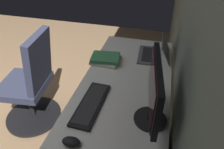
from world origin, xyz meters
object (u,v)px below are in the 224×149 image
Objects in this scene: keyboard_main at (91,104)px; monitor_primary at (154,91)px; laptop_leftmost at (156,52)px; book_stack_near at (106,59)px; mouse_main at (71,142)px; office_chair at (31,86)px.

monitor_primary is at bearing 85.84° from keyboard_main.
laptop_leftmost is 1.31× the size of book_stack_near.
mouse_main is at bearing -54.56° from monitor_primary.
office_chair is at bearing -70.97° from laptop_leftmost.
office_chair reaches higher than laptop_leftmost.
mouse_main is 0.85m from book_stack_near.
office_chair reaches higher than keyboard_main.
monitor_primary is 1.87× the size of book_stack_near.
laptop_leftmost is 3.25× the size of mouse_main.
office_chair is (0.19, -0.69, -0.30)m from book_stack_near.
keyboard_main is at bearing 64.40° from office_chair.
keyboard_main is 1.65× the size of book_stack_near.
mouse_main reaches higher than keyboard_main.
laptop_leftmost is 0.82m from keyboard_main.
monitor_primary is 1.14× the size of keyboard_main.
keyboard_main is 4.08× the size of mouse_main.
office_chair is (-0.36, -0.74, -0.28)m from keyboard_main.
keyboard_main is at bearing 5.86° from book_stack_near.
office_chair is at bearing -74.90° from book_stack_near.
laptop_leftmost is 0.80× the size of keyboard_main.
monitor_primary reaches higher than keyboard_main.
mouse_main is 0.40× the size of book_stack_near.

